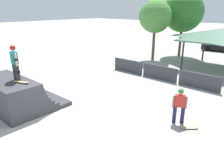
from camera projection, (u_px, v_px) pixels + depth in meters
name	position (u px, v px, depth m)	size (l,w,h in m)	color
ground_plane	(61.00, 126.00, 10.07)	(160.00, 160.00, 0.00)	#A3A09B
quarter_pipe_ramp	(15.00, 95.00, 11.75)	(4.02, 3.43, 1.66)	#38383D
skater_on_deck	(15.00, 61.00, 10.82)	(0.77, 0.29, 1.79)	#2D2D33
skateboard_on_deck	(22.00, 82.00, 10.72)	(0.86, 0.52, 0.09)	red
bystander_walking	(180.00, 103.00, 10.04)	(0.63, 0.44, 1.72)	#1E2347
skateboard_on_ground	(190.00, 128.00, 9.82)	(0.69, 0.68, 0.09)	blue
barrier_fence	(159.00, 73.00, 16.53)	(8.90, 0.12, 1.05)	#3D3D42
tree_beside_pavilion	(183.00, 12.00, 23.13)	(4.24, 4.24, 6.89)	brown
tree_far_back	(155.00, 17.00, 21.51)	(3.22, 3.22, 5.98)	brown
parked_car_black	(221.00, 46.00, 27.28)	(4.62, 2.34, 1.27)	black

